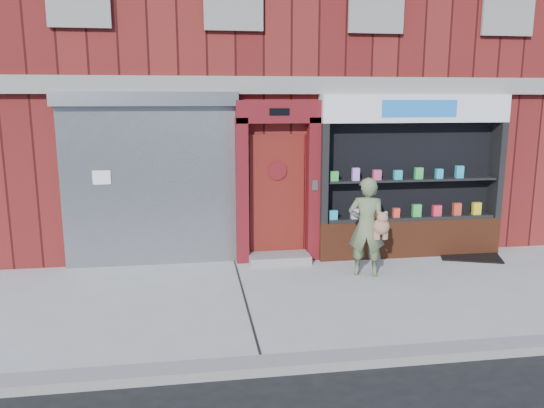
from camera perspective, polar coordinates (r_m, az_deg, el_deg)
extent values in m
plane|color=#9E9E99|center=(8.29, 7.93, -9.49)|extent=(80.00, 80.00, 0.00)
cube|color=gray|center=(6.41, 13.62, -15.59)|extent=(60.00, 0.30, 0.12)
cube|color=#5C1515|center=(13.65, 0.96, 15.79)|extent=(12.00, 8.00, 8.00)
cube|color=gray|center=(9.61, 5.12, 12.58)|extent=(12.00, 0.16, 0.30)
cube|color=gray|center=(9.51, -12.96, 1.76)|extent=(3.00, 0.10, 2.80)
cube|color=slate|center=(9.32, -13.40, 10.96)|extent=(3.10, 0.30, 0.24)
cube|color=white|center=(9.51, -17.86, 2.73)|extent=(0.30, 0.01, 0.24)
cube|color=#590F14|center=(9.46, -3.26, 1.37)|extent=(0.22, 0.28, 2.60)
cube|color=#590F14|center=(9.66, 4.44, 1.57)|extent=(0.22, 0.28, 2.60)
cube|color=#590F14|center=(9.40, 0.65, 9.91)|extent=(1.50, 0.28, 0.40)
cube|color=black|center=(9.25, 0.81, 9.89)|extent=(0.35, 0.01, 0.12)
cube|color=maroon|center=(9.66, 0.53, 1.00)|extent=(1.00, 0.06, 2.20)
cylinder|color=black|center=(9.55, 0.57, 3.62)|extent=(0.28, 0.02, 0.28)
cylinder|color=#590F14|center=(9.54, 0.58, 3.61)|extent=(0.34, 0.02, 0.34)
cube|color=gray|center=(9.67, 0.77, -5.86)|extent=(1.10, 0.55, 0.15)
cube|color=slate|center=(9.50, 4.65, 2.01)|extent=(0.10, 0.02, 0.18)
cube|color=maroon|center=(10.38, 14.45, -3.44)|extent=(3.50, 0.40, 0.70)
cube|color=black|center=(9.60, 5.48, 3.30)|extent=(0.12, 0.40, 1.80)
cube|color=black|center=(10.92, 22.97, 3.42)|extent=(0.12, 0.40, 1.80)
cube|color=black|center=(10.31, 14.39, 3.55)|extent=(3.30, 0.03, 1.80)
cube|color=black|center=(10.29, 14.56, -1.40)|extent=(3.20, 0.36, 0.06)
cube|color=black|center=(10.16, 14.75, 2.57)|extent=(3.20, 0.36, 0.04)
cube|color=white|center=(10.06, 15.13, 9.90)|extent=(3.50, 0.40, 0.50)
cube|color=blue|center=(9.87, 15.61, 9.86)|extent=(1.40, 0.01, 0.30)
cube|color=#25A3BB|center=(9.70, 6.60, -1.17)|extent=(0.15, 0.09, 0.17)
cube|color=#BC82EB|center=(9.81, 8.86, -1.03)|extent=(0.13, 0.09, 0.19)
cube|color=orange|center=(9.94, 11.06, -1.01)|extent=(0.13, 0.09, 0.17)
cube|color=#ED3F29|center=(10.08, 13.20, -0.92)|extent=(0.12, 0.09, 0.17)
cube|color=green|center=(10.23, 15.29, -0.67)|extent=(0.16, 0.09, 0.23)
cube|color=#E92942|center=(10.40, 17.30, -0.68)|extent=(0.16, 0.09, 0.20)
cube|color=red|center=(10.58, 19.25, -0.52)|extent=(0.15, 0.09, 0.23)
cube|color=yellow|center=(10.77, 21.13, -0.45)|extent=(0.15, 0.09, 0.23)
cube|color=green|center=(9.58, 6.70, 3.00)|extent=(0.14, 0.09, 0.18)
cube|color=#BA86F1|center=(9.69, 8.99, 3.19)|extent=(0.13, 0.09, 0.23)
cube|color=#D04570|center=(9.82, 11.21, 3.09)|extent=(0.15, 0.09, 0.18)
cube|color=#23A4B0|center=(9.96, 13.38, 3.07)|extent=(0.15, 0.09, 0.17)
cube|color=green|center=(10.11, 15.49, 3.20)|extent=(0.15, 0.09, 0.21)
cube|color=#26A5C2|center=(10.29, 17.52, 3.13)|extent=(0.13, 0.09, 0.18)
cube|color=#259EBD|center=(10.46, 19.50, 3.28)|extent=(0.14, 0.09, 0.23)
imported|color=#5D6C47|center=(8.93, 10.13, -2.44)|extent=(0.70, 0.58, 1.67)
sphere|color=#936649|center=(8.86, 11.66, -2.38)|extent=(0.27, 0.27, 0.27)
sphere|color=#936649|center=(8.78, 11.81, -1.42)|extent=(0.18, 0.18, 0.18)
sphere|color=#936649|center=(8.75, 11.49, -0.98)|extent=(0.06, 0.06, 0.06)
sphere|color=#936649|center=(8.79, 12.16, -0.95)|extent=(0.06, 0.06, 0.06)
cylinder|color=#936649|center=(8.86, 11.08, -3.26)|extent=(0.06, 0.06, 0.16)
cylinder|color=#936649|center=(8.92, 12.17, -3.20)|extent=(0.06, 0.06, 0.16)
cylinder|color=#936649|center=(8.86, 11.34, -3.28)|extent=(0.06, 0.06, 0.16)
cylinder|color=#936649|center=(8.89, 12.00, -3.24)|extent=(0.06, 0.06, 0.16)
cube|color=black|center=(10.70, 20.51, -5.25)|extent=(1.27, 1.08, 0.03)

